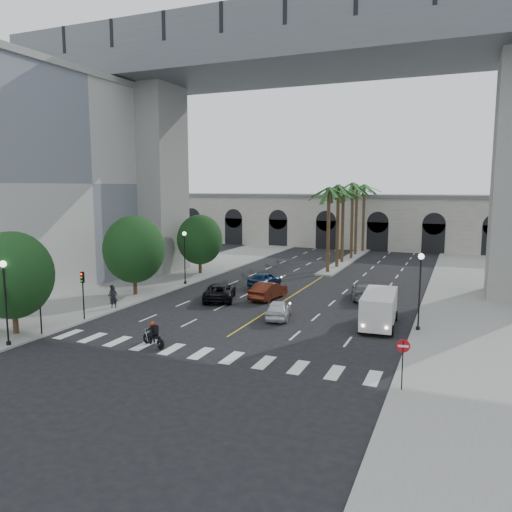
{
  "coord_description": "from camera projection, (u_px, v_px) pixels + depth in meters",
  "views": [
    {
      "loc": [
        13.82,
        -26.33,
        9.72
      ],
      "look_at": [
        0.39,
        6.0,
        4.84
      ],
      "focal_mm": 35.0,
      "sensor_mm": 36.0,
      "label": 1
    }
  ],
  "objects": [
    {
      "name": "ground",
      "position": [
        213.0,
        346.0,
        30.68
      ],
      "size": [
        140.0,
        140.0,
        0.0
      ],
      "primitive_type": "plane",
      "color": "black",
      "rests_on": "ground"
    },
    {
      "name": "sidewalk_left",
      "position": [
        149.0,
        283.0,
        50.08
      ],
      "size": [
        8.0,
        100.0,
        0.15
      ],
      "primitive_type": "cube",
      "color": "gray",
      "rests_on": "ground"
    },
    {
      "name": "sidewalk_right",
      "position": [
        474.0,
        312.0,
        38.69
      ],
      "size": [
        8.0,
        100.0,
        0.15
      ],
      "primitive_type": "cube",
      "color": "gray",
      "rests_on": "ground"
    },
    {
      "name": "median",
      "position": [
        347.0,
        261.0,
        65.42
      ],
      "size": [
        2.0,
        24.0,
        0.2
      ],
      "primitive_type": "cube",
      "color": "gray",
      "rests_on": "ground"
    },
    {
      "name": "building_left",
      "position": [
        29.0,
        181.0,
        50.48
      ],
      "size": [
        16.5,
        32.5,
        20.6
      ],
      "color": "#BAB9B6",
      "rests_on": "ground"
    },
    {
      "name": "pier_building",
      "position": [
        370.0,
        221.0,
        80.4
      ],
      "size": [
        71.0,
        10.5,
        8.5
      ],
      "color": "beige",
      "rests_on": "ground"
    },
    {
      "name": "bridge",
      "position": [
        351.0,
        93.0,
        46.95
      ],
      "size": [
        75.0,
        13.0,
        26.0
      ],
      "color": "gray",
      "rests_on": "ground"
    },
    {
      "name": "palm_a",
      "position": [
        329.0,
        192.0,
        55.03
      ],
      "size": [
        3.2,
        3.2,
        10.3
      ],
      "color": "#47331E",
      "rests_on": "ground"
    },
    {
      "name": "palm_b",
      "position": [
        338.0,
        190.0,
        58.62
      ],
      "size": [
        3.2,
        3.2,
        10.6
      ],
      "color": "#47331E",
      "rests_on": "ground"
    },
    {
      "name": "palm_c",
      "position": [
        343.0,
        193.0,
        62.45
      ],
      "size": [
        3.2,
        3.2,
        10.1
      ],
      "color": "#47331E",
      "rests_on": "ground"
    },
    {
      "name": "palm_d",
      "position": [
        353.0,
        187.0,
        65.88
      ],
      "size": [
        3.2,
        3.2,
        10.9
      ],
      "color": "#47331E",
      "rests_on": "ground"
    },
    {
      "name": "palm_e",
      "position": [
        357.0,
        190.0,
        69.69
      ],
      "size": [
        3.2,
        3.2,
        10.4
      ],
      "color": "#47331E",
      "rests_on": "ground"
    },
    {
      "name": "palm_f",
      "position": [
        364.0,
        188.0,
        73.2
      ],
      "size": [
        3.2,
        3.2,
        10.7
      ],
      "color": "#47331E",
      "rests_on": "ground"
    },
    {
      "name": "street_tree_near",
      "position": [
        12.0,
        275.0,
        32.31
      ],
      "size": [
        5.2,
        5.2,
        6.89
      ],
      "color": "#382616",
      "rests_on": "ground"
    },
    {
      "name": "street_tree_mid",
      "position": [
        134.0,
        249.0,
        44.18
      ],
      "size": [
        5.44,
        5.44,
        7.21
      ],
      "color": "#382616",
      "rests_on": "ground"
    },
    {
      "name": "street_tree_far",
      "position": [
        200.0,
        240.0,
        55.2
      ],
      "size": [
        5.04,
        5.04,
        6.68
      ],
      "color": "#382616",
      "rests_on": "ground"
    },
    {
      "name": "lamp_post_left_near",
      "position": [
        5.0,
        296.0,
        29.99
      ],
      "size": [
        0.4,
        0.4,
        5.35
      ],
      "color": "black",
      "rests_on": "ground"
    },
    {
      "name": "lamp_post_left_far",
      "position": [
        185.0,
        253.0,
        49.2
      ],
      "size": [
        0.4,
        0.4,
        5.35
      ],
      "color": "black",
      "rests_on": "ground"
    },
    {
      "name": "lamp_post_right",
      "position": [
        420.0,
        285.0,
        33.22
      ],
      "size": [
        0.4,
        0.4,
        5.35
      ],
      "color": "black",
      "rests_on": "ground"
    },
    {
      "name": "traffic_signal_near",
      "position": [
        40.0,
        299.0,
        32.34
      ],
      "size": [
        0.25,
        0.18,
        3.65
      ],
      "color": "black",
      "rests_on": "ground"
    },
    {
      "name": "traffic_signal_far",
      "position": [
        83.0,
        287.0,
        35.99
      ],
      "size": [
        0.25,
        0.18,
        3.65
      ],
      "color": "black",
      "rests_on": "ground"
    },
    {
      "name": "motorcycle_rider",
      "position": [
        154.0,
        335.0,
        30.45
      ],
      "size": [
        2.04,
        0.96,
        1.57
      ],
      "rotation": [
        0.0,
        0.0,
        -0.4
      ],
      "color": "black",
      "rests_on": "ground"
    },
    {
      "name": "car_a",
      "position": [
        278.0,
        309.0,
        37.05
      ],
      "size": [
        2.44,
        4.3,
        1.38
      ],
      "primitive_type": "imported",
      "rotation": [
        0.0,
        0.0,
        3.35
      ],
      "color": "silver",
      "rests_on": "ground"
    },
    {
      "name": "car_b",
      "position": [
        268.0,
        290.0,
        43.38
      ],
      "size": [
        2.15,
        4.79,
        1.53
      ],
      "primitive_type": "imported",
      "rotation": [
        0.0,
        0.0,
        3.02
      ],
      "color": "#4C1B0F",
      "rests_on": "ground"
    },
    {
      "name": "car_c",
      "position": [
        220.0,
        292.0,
        43.06
      ],
      "size": [
        4.08,
        5.77,
        1.46
      ],
      "primitive_type": "imported",
      "rotation": [
        0.0,
        0.0,
        3.49
      ],
      "color": "black",
      "rests_on": "ground"
    },
    {
      "name": "car_d",
      "position": [
        363.0,
        291.0,
        43.41
      ],
      "size": [
        2.94,
        5.0,
        1.36
      ],
      "primitive_type": "imported",
      "rotation": [
        0.0,
        0.0,
        3.38
      ],
      "color": "slate",
      "rests_on": "ground"
    },
    {
      "name": "car_e",
      "position": [
        265.0,
        279.0,
        48.92
      ],
      "size": [
        2.52,
        4.5,
        1.45
      ],
      "primitive_type": "imported",
      "rotation": [
        0.0,
        0.0,
        2.94
      ],
      "color": "#102A4D",
      "rests_on": "ground"
    },
    {
      "name": "cargo_van",
      "position": [
        379.0,
        308.0,
        34.63
      ],
      "size": [
        2.59,
        5.81,
        2.42
      ],
      "rotation": [
        0.0,
        0.0,
        0.06
      ],
      "color": "silver",
      "rests_on": "ground"
    },
    {
      "name": "pedestrian_a",
      "position": [
        114.0,
        297.0,
        39.57
      ],
      "size": [
        0.74,
        0.61,
        1.74
      ],
      "primitive_type": "imported",
      "rotation": [
        0.0,
        0.0,
        0.36
      ],
      "color": "black",
      "rests_on": "sidewalk_left"
    },
    {
      "name": "pedestrian_b",
      "position": [
        112.0,
        295.0,
        40.86
      ],
      "size": [
        0.95,
        0.86,
        1.58
      ],
      "primitive_type": "imported",
      "rotation": [
        0.0,
        0.0,
        -0.42
      ],
      "color": "black",
      "rests_on": "sidewalk_left"
    },
    {
      "name": "do_not_enter_sign",
      "position": [
        403.0,
        354.0,
        23.48
      ],
      "size": [
        0.63,
        0.16,
        2.62
      ],
      "rotation": [
        0.0,
        0.0,
        0.19
      ],
      "color": "black",
      "rests_on": "ground"
    }
  ]
}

